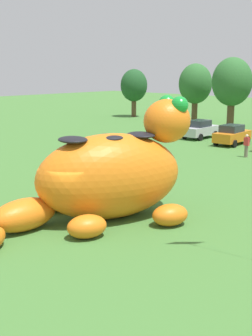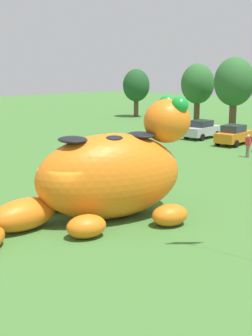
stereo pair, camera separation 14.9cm
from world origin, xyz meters
name	(u,v)px [view 1 (the left image)]	position (x,y,z in m)	size (l,w,h in m)	color
ground_plane	(72,223)	(0.00, 0.00, 0.00)	(160.00, 160.00, 0.00)	#427533
giant_inflatable_creature	(110,175)	(0.59, 1.71, 1.94)	(6.66, 10.65, 5.30)	orange
car_black	(169,125)	(-14.11, 23.80, 0.86)	(2.08, 4.17, 1.72)	black
car_silver	(200,129)	(-10.23, 23.68, 0.86)	(2.10, 4.18, 1.72)	#B7BABF
car_orange	(232,135)	(-6.14, 22.66, 0.86)	(2.22, 4.24, 1.72)	orange
tree_far_left	(134,86)	(-27.88, 33.32, 4.12)	(3.55, 3.55, 6.31)	brown
tree_left	(195,84)	(-18.11, 33.60, 4.56)	(3.93, 3.93, 6.98)	brown
tree_mid_left	(232,82)	(-11.93, 31.66, 4.97)	(4.28, 4.28, 7.59)	brown
spectator_wandering	(118,145)	(-9.32, 12.03, 0.85)	(0.38, 0.26, 1.71)	#2D334C
spectator_far_side	(246,146)	(-2.32, 18.43, 0.85)	(0.38, 0.26, 1.71)	#726656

